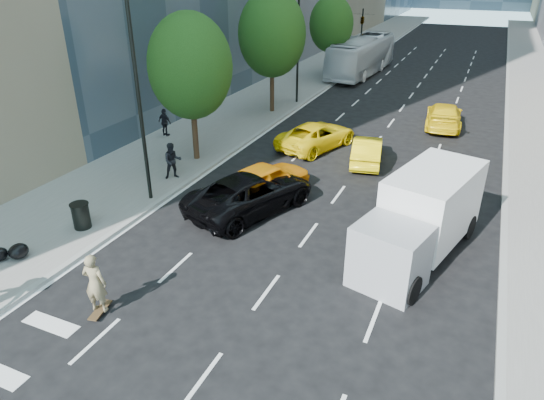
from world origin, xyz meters
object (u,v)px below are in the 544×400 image
at_px(black_sedan_lincoln, 251,192).
at_px(box_truck, 422,217).
at_px(city_bus, 362,56).
at_px(skateboarder, 96,287).
at_px(trash_can, 81,216).
at_px(black_sedan_mercedes, 411,192).

distance_m(black_sedan_lincoln, box_truck, 7.15).
bearing_deg(city_bus, box_truck, -68.24).
relative_size(skateboarder, box_truck, 0.29).
xyz_separation_m(city_bus, box_truck, (9.87, -30.10, -0.17)).
bearing_deg(skateboarder, trash_can, -53.96).
bearing_deg(black_sedan_lincoln, box_truck, -165.49).
height_order(black_sedan_mercedes, box_truck, box_truck).
distance_m(black_sedan_mercedes, trash_can, 13.64).
bearing_deg(box_truck, city_bus, 123.16).
distance_m(skateboarder, black_sedan_lincoln, 8.09).
distance_m(skateboarder, box_truck, 11.03).
bearing_deg(city_bus, skateboarder, -83.95).
relative_size(city_bus, trash_can, 12.19).
bearing_deg(black_sedan_lincoln, skateboarder, 101.82).
distance_m(city_bus, trash_can, 33.79).
xyz_separation_m(city_bus, trash_can, (-2.52, -33.68, -1.05)).
xyz_separation_m(black_sedan_lincoln, black_sedan_mercedes, (6.20, 3.00, -0.09)).
bearing_deg(skateboarder, black_sedan_lincoln, -110.60).
bearing_deg(black_sedan_lincoln, city_bus, -64.21).
height_order(black_sedan_lincoln, black_sedan_mercedes, black_sedan_lincoln).
bearing_deg(box_truck, trash_can, -148.89).
bearing_deg(trash_can, skateboarder, -41.90).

